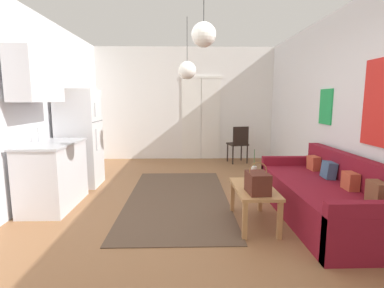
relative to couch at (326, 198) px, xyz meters
name	(u,v)px	position (x,y,z in m)	size (l,w,h in m)	color
ground_plane	(186,224)	(-1.75, 0.00, -0.32)	(4.97, 8.34, 0.10)	#8E603D
wall_back	(185,104)	(-1.73, 3.92, 1.09)	(4.57, 0.13, 2.76)	white
wall_right	(373,108)	(0.49, 0.00, 1.11)	(0.12, 7.94, 2.76)	silver
area_rug	(178,198)	(-1.86, 0.81, -0.27)	(1.49, 2.99, 0.01)	brown
couch	(326,198)	(0.00, 0.00, 0.00)	(0.90, 2.19, 0.80)	maroon
coffee_table	(254,193)	(-0.93, -0.12, 0.11)	(0.45, 0.89, 0.45)	#B27F4C
bamboo_vase	(254,173)	(-0.87, 0.18, 0.27)	(0.07, 0.07, 0.40)	beige
handbag	(258,183)	(-0.95, -0.34, 0.30)	(0.24, 0.32, 0.35)	#512319
refrigerator	(80,138)	(-3.56, 1.57, 0.56)	(0.66, 0.60, 1.66)	white
kitchen_counter	(49,149)	(-3.61, 0.54, 0.54)	(0.61, 1.09, 2.13)	silver
accent_chair	(239,142)	(-0.49, 3.30, 0.22)	(0.50, 0.48, 0.87)	black
pendant_lamp_near	(204,35)	(-1.54, -0.11, 1.91)	(0.27, 0.27, 0.71)	black
pendant_lamp_far	(187,70)	(-1.71, 1.34, 1.67)	(0.29, 0.29, 0.96)	black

